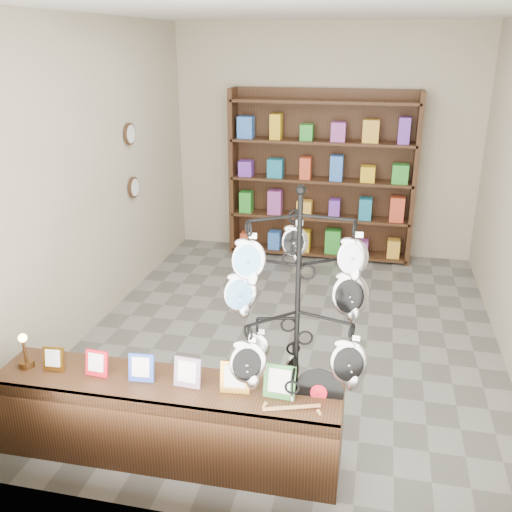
# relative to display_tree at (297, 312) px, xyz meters

# --- Properties ---
(ground) EXTENTS (5.00, 5.00, 0.00)m
(ground) POSITION_rel_display_tree_xyz_m (-0.31, 1.83, -1.14)
(ground) COLOR slate
(ground) RESTS_ON ground
(room_envelope) EXTENTS (5.00, 5.00, 5.00)m
(room_envelope) POSITION_rel_display_tree_xyz_m (-0.31, 1.83, 0.71)
(room_envelope) COLOR #B5AC92
(room_envelope) RESTS_ON ground
(display_tree) EXTENTS (1.02, 1.00, 1.97)m
(display_tree) POSITION_rel_display_tree_xyz_m (0.00, 0.00, 0.00)
(display_tree) COLOR black
(display_tree) RESTS_ON ground
(front_shelf) EXTENTS (2.40, 0.52, 0.85)m
(front_shelf) POSITION_rel_display_tree_xyz_m (-0.87, -0.15, -0.84)
(front_shelf) COLOR black
(front_shelf) RESTS_ON ground
(back_shelving) EXTENTS (2.42, 0.36, 2.20)m
(back_shelving) POSITION_rel_display_tree_xyz_m (-0.31, 4.12, -0.11)
(back_shelving) COLOR black
(back_shelving) RESTS_ON ground
(wall_clocks) EXTENTS (0.03, 0.24, 0.84)m
(wall_clocks) POSITION_rel_display_tree_xyz_m (-2.28, 2.63, 0.36)
(wall_clocks) COLOR black
(wall_clocks) RESTS_ON ground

